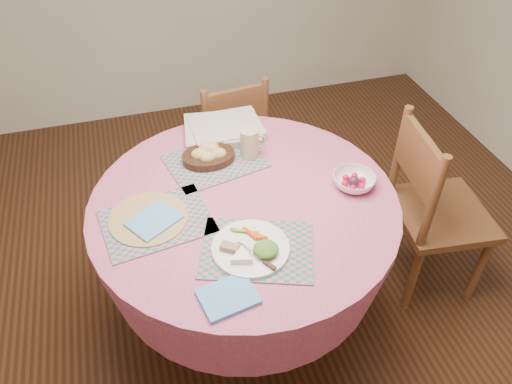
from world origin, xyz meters
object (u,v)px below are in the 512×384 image
chair_right (432,208)px  chair_back (229,140)px  dinner_plate (253,247)px  fruit_bowl (354,181)px  wicker_trivet (149,219)px  dining_table (245,234)px  latte_mug (250,143)px  bread_bowl (209,154)px

chair_right → chair_back: size_ratio=1.10×
dinner_plate → chair_right: bearing=14.7°
chair_right → fruit_bowl: bearing=98.8°
chair_right → fruit_bowl: size_ratio=4.39×
chair_back → dinner_plate: chair_back is taller
wicker_trivet → dinner_plate: (0.34, -0.27, 0.02)m
chair_back → dining_table: bearing=74.2°
chair_back → fruit_bowl: (0.32, -0.88, 0.33)m
chair_back → latte_mug: (-0.03, -0.56, 0.37)m
dinner_plate → bread_bowl: 0.56m
chair_back → fruit_bowl: chair_back is taller
dinner_plate → latte_mug: bearing=75.2°
dining_table → wicker_trivet: (-0.38, -0.01, 0.20)m
dinner_plate → bread_bowl: bread_bowl is taller
dining_table → chair_back: 0.85m
dinner_plate → bread_bowl: (-0.04, 0.56, 0.02)m
latte_mug → fruit_bowl: size_ratio=0.61×
chair_back → latte_mug: 0.68m
bread_bowl → fruit_bowl: bread_bowl is taller
chair_back → dinner_plate: size_ratio=3.10×
latte_mug → fruit_bowl: (0.35, -0.32, -0.05)m
latte_mug → fruit_bowl: latte_mug is taller
chair_back → chair_right: bearing=125.2°
bread_bowl → fruit_bowl: bearing=-32.0°
chair_back → latte_mug: size_ratio=6.51×
dining_table → chair_right: chair_right is taller
wicker_trivet → bread_bowl: size_ratio=1.30×
wicker_trivet → latte_mug: (0.48, 0.28, 0.07)m
chair_right → wicker_trivet: 1.31m
chair_right → dinner_plate: (-0.94, -0.25, 0.28)m
chair_right → dinner_plate: bearing=111.1°
chair_right → bread_bowl: chair_right is taller
dining_table → dinner_plate: dinner_plate is taller
bread_bowl → fruit_bowl: (0.53, -0.33, -0.01)m
dinner_plate → latte_mug: latte_mug is taller
wicker_trivet → bread_bowl: bearing=44.7°
bread_bowl → wicker_trivet: bearing=-135.3°
chair_back → dinner_plate: 1.17m
dining_table → latte_mug: (0.10, 0.27, 0.27)m
wicker_trivet → latte_mug: size_ratio=2.26×
dining_table → chair_back: chair_back is taller
dining_table → bread_bowl: bearing=105.4°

